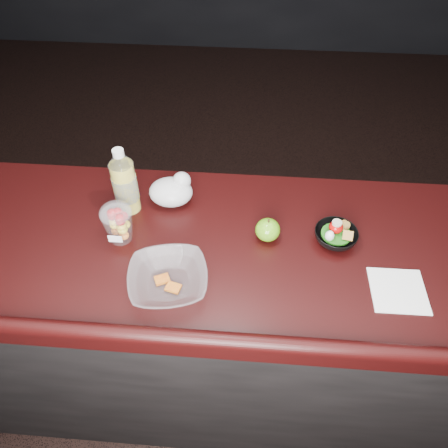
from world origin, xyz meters
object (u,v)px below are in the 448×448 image
(lemonade_bottle, at_px, (125,185))
(snack_bowl, at_px, (335,235))
(takeout_bowl, at_px, (168,280))
(green_apple, at_px, (268,230))

(lemonade_bottle, relative_size, snack_bowl, 1.54)
(snack_bowl, distance_m, takeout_bowl, 0.55)
(snack_bowl, relative_size, takeout_bowl, 0.59)
(green_apple, height_order, takeout_bowl, green_apple)
(lemonade_bottle, bearing_deg, takeout_bowl, -58.96)
(lemonade_bottle, distance_m, green_apple, 0.50)
(lemonade_bottle, height_order, green_apple, lemonade_bottle)
(lemonade_bottle, distance_m, snack_bowl, 0.71)
(green_apple, bearing_deg, lemonade_bottle, 167.90)
(green_apple, xyz_separation_m, snack_bowl, (0.22, 0.00, -0.01))
(snack_bowl, bearing_deg, green_apple, -178.90)
(lemonade_bottle, distance_m, takeout_bowl, 0.38)
(green_apple, height_order, snack_bowl, green_apple)
(snack_bowl, xyz_separation_m, takeout_bowl, (-0.51, -0.22, 0.00))
(lemonade_bottle, xyz_separation_m, snack_bowl, (0.70, -0.10, -0.08))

